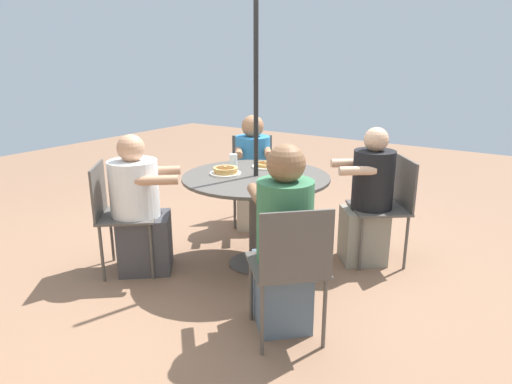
{
  "coord_description": "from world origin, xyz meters",
  "views": [
    {
      "loc": [
        -1.93,
        2.87,
        1.65
      ],
      "look_at": [
        0.0,
        0.0,
        0.62
      ],
      "focal_mm": 32.0,
      "sensor_mm": 36.0,
      "label": 1
    }
  ],
  "objects_px": {
    "patio_chair_north": "(290,263)",
    "diner_east": "(368,202)",
    "diner_west": "(140,211)",
    "pancake_plate_b": "(282,183)",
    "syrup_bottle": "(283,171)",
    "pancake_plate_c": "(226,171)",
    "diner_south": "(253,176)",
    "pancake_plate_a": "(267,165)",
    "diner_north": "(283,246)",
    "patio_chair_east": "(389,202)",
    "patio_table": "(256,193)",
    "patio_chair_south": "(252,172)",
    "patio_chair_west": "(117,210)",
    "drinking_glass_a": "(233,161)",
    "coffee_cup": "(298,168)"
  },
  "relations": [
    {
      "from": "patio_chair_east",
      "to": "syrup_bottle",
      "type": "height_order",
      "value": "syrup_bottle"
    },
    {
      "from": "diner_north",
      "to": "pancake_plate_b",
      "type": "bearing_deg",
      "value": 77.34
    },
    {
      "from": "patio_table",
      "to": "patio_chair_west",
      "type": "distance_m",
      "value": 1.09
    },
    {
      "from": "patio_chair_north",
      "to": "coffee_cup",
      "type": "height_order",
      "value": "patio_chair_north"
    },
    {
      "from": "patio_chair_west",
      "to": "patio_chair_south",
      "type": "bearing_deg",
      "value": 133.05
    },
    {
      "from": "diner_south",
      "to": "pancake_plate_b",
      "type": "bearing_deg",
      "value": 98.66
    },
    {
      "from": "diner_west",
      "to": "diner_south",
      "type": "bearing_deg",
      "value": 133.14
    },
    {
      "from": "diner_south",
      "to": "pancake_plate_a",
      "type": "height_order",
      "value": "diner_south"
    },
    {
      "from": "patio_chair_west",
      "to": "patio_table",
      "type": "bearing_deg",
      "value": 90.0
    },
    {
      "from": "patio_chair_north",
      "to": "diner_east",
      "type": "xyz_separation_m",
      "value": [
        0.04,
        -1.34,
        0.0
      ]
    },
    {
      "from": "diner_west",
      "to": "pancake_plate_b",
      "type": "height_order",
      "value": "diner_west"
    },
    {
      "from": "patio_chair_west",
      "to": "diner_west",
      "type": "bearing_deg",
      "value": 90.0
    },
    {
      "from": "patio_chair_east",
      "to": "diner_south",
      "type": "bearing_deg",
      "value": 48.89
    },
    {
      "from": "patio_chair_north",
      "to": "pancake_plate_a",
      "type": "height_order",
      "value": "patio_chair_north"
    },
    {
      "from": "pancake_plate_b",
      "to": "drinking_glass_a",
      "type": "distance_m",
      "value": 0.63
    },
    {
      "from": "diner_east",
      "to": "drinking_glass_a",
      "type": "height_order",
      "value": "diner_east"
    },
    {
      "from": "diner_west",
      "to": "pancake_plate_b",
      "type": "relative_size",
      "value": 4.42
    },
    {
      "from": "patio_chair_east",
      "to": "diner_south",
      "type": "xyz_separation_m",
      "value": [
        1.39,
        -0.07,
        -0.0
      ]
    },
    {
      "from": "diner_east",
      "to": "syrup_bottle",
      "type": "distance_m",
      "value": 0.79
    },
    {
      "from": "patio_table",
      "to": "patio_chair_north",
      "type": "distance_m",
      "value": 1.09
    },
    {
      "from": "diner_north",
      "to": "diner_east",
      "type": "height_order",
      "value": "diner_north"
    },
    {
      "from": "diner_west",
      "to": "diner_east",
      "type": "bearing_deg",
      "value": 89.2
    },
    {
      "from": "diner_east",
      "to": "pancake_plate_c",
      "type": "xyz_separation_m",
      "value": [
        0.95,
        0.66,
        0.27
      ]
    },
    {
      "from": "patio_chair_south",
      "to": "patio_chair_west",
      "type": "relative_size",
      "value": 1.0
    },
    {
      "from": "drinking_glass_a",
      "to": "pancake_plate_b",
      "type": "bearing_deg",
      "value": 160.66
    },
    {
      "from": "diner_north",
      "to": "diner_south",
      "type": "height_order",
      "value": "diner_north"
    },
    {
      "from": "diner_south",
      "to": "syrup_bottle",
      "type": "relative_size",
      "value": 6.88
    },
    {
      "from": "patio_chair_east",
      "to": "pancake_plate_a",
      "type": "relative_size",
      "value": 3.51
    },
    {
      "from": "diner_south",
      "to": "coffee_cup",
      "type": "relative_size",
      "value": 11.17
    },
    {
      "from": "diner_west",
      "to": "drinking_glass_a",
      "type": "bearing_deg",
      "value": 108.65
    },
    {
      "from": "pancake_plate_b",
      "to": "coffee_cup",
      "type": "height_order",
      "value": "coffee_cup"
    },
    {
      "from": "patio_chair_south",
      "to": "pancake_plate_b",
      "type": "xyz_separation_m",
      "value": [
        -0.94,
        1.0,
        0.26
      ]
    },
    {
      "from": "syrup_bottle",
      "to": "pancake_plate_c",
      "type": "bearing_deg",
      "value": 16.87
    },
    {
      "from": "pancake_plate_a",
      "to": "coffee_cup",
      "type": "distance_m",
      "value": 0.34
    },
    {
      "from": "patio_chair_west",
      "to": "pancake_plate_c",
      "type": "distance_m",
      "value": 0.9
    },
    {
      "from": "diner_east",
      "to": "coffee_cup",
      "type": "height_order",
      "value": "diner_east"
    },
    {
      "from": "patio_table",
      "to": "diner_west",
      "type": "relative_size",
      "value": 1.06
    },
    {
      "from": "diner_east",
      "to": "pancake_plate_c",
      "type": "bearing_deg",
      "value": 86.8
    },
    {
      "from": "patio_chair_east",
      "to": "patio_chair_south",
      "type": "xyz_separation_m",
      "value": [
        1.49,
        -0.21,
        0.0
      ]
    },
    {
      "from": "patio_chair_north",
      "to": "syrup_bottle",
      "type": "distance_m",
      "value": 1.03
    },
    {
      "from": "diner_north",
      "to": "diner_east",
      "type": "bearing_deg",
      "value": 41.92
    },
    {
      "from": "diner_north",
      "to": "pancake_plate_c",
      "type": "xyz_separation_m",
      "value": [
        0.87,
        -0.56,
        0.23
      ]
    },
    {
      "from": "pancake_plate_a",
      "to": "coffee_cup",
      "type": "xyz_separation_m",
      "value": [
        -0.33,
        0.06,
        0.03
      ]
    },
    {
      "from": "diner_north",
      "to": "syrup_bottle",
      "type": "xyz_separation_m",
      "value": [
        0.42,
        -0.7,
        0.27
      ]
    },
    {
      "from": "patio_chair_west",
      "to": "syrup_bottle",
      "type": "relative_size",
      "value": 5.38
    },
    {
      "from": "patio_chair_north",
      "to": "diner_south",
      "type": "relative_size",
      "value": 0.78
    },
    {
      "from": "drinking_glass_a",
      "to": "diner_east",
      "type": "bearing_deg",
      "value": -154.82
    },
    {
      "from": "patio_chair_north",
      "to": "pancake_plate_b",
      "type": "bearing_deg",
      "value": 79.99
    },
    {
      "from": "diner_east",
      "to": "syrup_bottle",
      "type": "xyz_separation_m",
      "value": [
        0.5,
        0.53,
        0.3
      ]
    },
    {
      "from": "patio_chair_north",
      "to": "patio_chair_south",
      "type": "bearing_deg",
      "value": 85.74
    }
  ]
}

